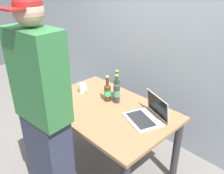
{
  "coord_description": "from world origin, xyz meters",
  "views": [
    {
      "loc": [
        1.46,
        -1.34,
        1.93
      ],
      "look_at": [
        0.08,
        0.0,
        0.99
      ],
      "focal_mm": 37.92,
      "sensor_mm": 36.0,
      "label": 1
    }
  ],
  "objects_px": {
    "coffee_mug": "(83,88)",
    "person_figure": "(44,117)",
    "beer_bottle_green": "(117,92)",
    "beer_bottle_brown": "(117,87)",
    "beer_bottle_dark": "(107,92)",
    "laptop": "(148,115)"
  },
  "relations": [
    {
      "from": "laptop",
      "to": "beer_bottle_brown",
      "type": "height_order",
      "value": "beer_bottle_brown"
    },
    {
      "from": "beer_bottle_brown",
      "to": "coffee_mug",
      "type": "height_order",
      "value": "beer_bottle_brown"
    },
    {
      "from": "beer_bottle_green",
      "to": "beer_bottle_brown",
      "type": "height_order",
      "value": "beer_bottle_brown"
    },
    {
      "from": "laptop",
      "to": "person_figure",
      "type": "xyz_separation_m",
      "value": [
        -0.39,
        -0.78,
        0.14
      ]
    },
    {
      "from": "beer_bottle_green",
      "to": "laptop",
      "type": "bearing_deg",
      "value": -2.25
    },
    {
      "from": "laptop",
      "to": "coffee_mug",
      "type": "xyz_separation_m",
      "value": [
        -0.81,
        -0.09,
        0.01
      ]
    },
    {
      "from": "beer_bottle_dark",
      "to": "person_figure",
      "type": "relative_size",
      "value": 0.15
    },
    {
      "from": "beer_bottle_dark",
      "to": "coffee_mug",
      "type": "bearing_deg",
      "value": -168.12
    },
    {
      "from": "laptop",
      "to": "coffee_mug",
      "type": "height_order",
      "value": "laptop"
    },
    {
      "from": "beer_bottle_green",
      "to": "beer_bottle_brown",
      "type": "relative_size",
      "value": 0.98
    },
    {
      "from": "coffee_mug",
      "to": "person_figure",
      "type": "bearing_deg",
      "value": -58.48
    },
    {
      "from": "beer_bottle_brown",
      "to": "person_figure",
      "type": "relative_size",
      "value": 0.17
    },
    {
      "from": "laptop",
      "to": "coffee_mug",
      "type": "relative_size",
      "value": 3.6
    },
    {
      "from": "laptop",
      "to": "person_figure",
      "type": "bearing_deg",
      "value": -116.81
    },
    {
      "from": "laptop",
      "to": "person_figure",
      "type": "relative_size",
      "value": 0.22
    },
    {
      "from": "beer_bottle_green",
      "to": "person_figure",
      "type": "xyz_separation_m",
      "value": [
        0.01,
        -0.8,
        0.07
      ]
    },
    {
      "from": "beer_bottle_green",
      "to": "beer_bottle_dark",
      "type": "relative_size",
      "value": 1.11
    },
    {
      "from": "beer_bottle_brown",
      "to": "coffee_mug",
      "type": "xyz_separation_m",
      "value": [
        -0.34,
        -0.18,
        -0.07
      ]
    },
    {
      "from": "beer_bottle_green",
      "to": "beer_bottle_brown",
      "type": "xyz_separation_m",
      "value": [
        -0.07,
        0.07,
        0.01
      ]
    },
    {
      "from": "laptop",
      "to": "beer_bottle_brown",
      "type": "distance_m",
      "value": 0.49
    },
    {
      "from": "person_figure",
      "to": "coffee_mug",
      "type": "relative_size",
      "value": 16.28
    },
    {
      "from": "coffee_mug",
      "to": "laptop",
      "type": "bearing_deg",
      "value": 6.58
    }
  ]
}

